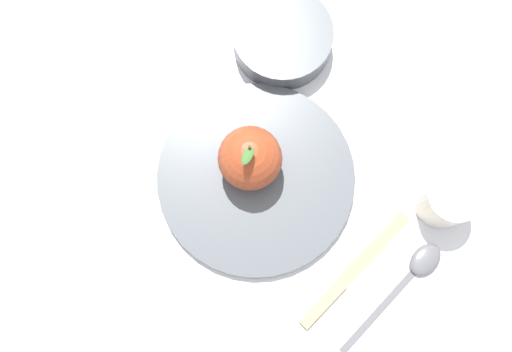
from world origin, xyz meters
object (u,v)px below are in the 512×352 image
(side_bowl, at_px, (283,37))
(knife, at_px, (345,279))
(spoon, at_px, (414,272))
(cup, at_px, (448,198))
(apple, at_px, (250,158))
(dinner_plate, at_px, (256,178))

(side_bowl, xyz_separation_m, knife, (0.30, 0.16, -0.02))
(side_bowl, xyz_separation_m, spoon, (0.27, 0.24, -0.02))
(side_bowl, xyz_separation_m, cup, (0.17, 0.26, 0.01))
(knife, xyz_separation_m, spoon, (-0.03, 0.09, 0.00))
(apple, distance_m, cup, 0.26)
(cup, distance_m, spoon, 0.11)
(cup, height_order, knife, cup)
(dinner_plate, distance_m, apple, 0.05)
(cup, xyz_separation_m, spoon, (0.10, -0.02, -0.03))
(knife, bearing_deg, spoon, 109.30)
(apple, height_order, spoon, apple)
(spoon, bearing_deg, apple, -109.94)
(side_bowl, distance_m, spoon, 0.36)
(dinner_plate, height_order, side_bowl, side_bowl)
(spoon, bearing_deg, dinner_plate, -107.82)
(side_bowl, bearing_deg, dinner_plate, 2.82)
(dinner_plate, bearing_deg, cup, 95.98)
(knife, bearing_deg, cup, 141.56)
(dinner_plate, relative_size, side_bowl, 1.91)
(side_bowl, relative_size, cup, 1.97)
(side_bowl, bearing_deg, cup, 56.04)
(side_bowl, bearing_deg, apple, -0.36)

